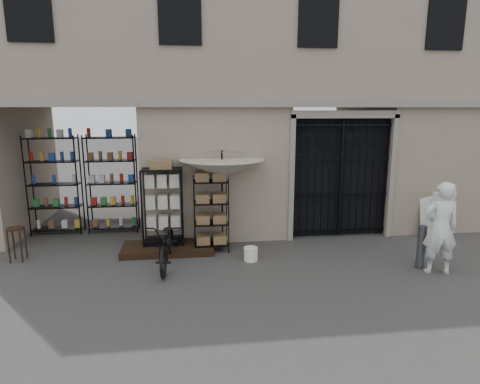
{
  "coord_description": "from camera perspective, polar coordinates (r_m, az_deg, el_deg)",
  "views": [
    {
      "loc": [
        -1.87,
        -7.07,
        3.13
      ],
      "look_at": [
        -0.8,
        1.4,
        1.35
      ],
      "focal_mm": 30.0,
      "sensor_mm": 36.0,
      "label": 1
    }
  ],
  "objects": [
    {
      "name": "ground",
      "position": [
        7.95,
        7.14,
        -11.5
      ],
      "size": [
        80.0,
        80.0,
        0.0
      ],
      "primitive_type": "plane",
      "color": "black",
      "rests_on": "ground"
    },
    {
      "name": "main_building",
      "position": [
        11.31,
        2.51,
        18.73
      ],
      "size": [
        14.0,
        4.0,
        9.0
      ],
      "primitive_type": "cube",
      "color": "gray",
      "rests_on": "ground"
    },
    {
      "name": "shop_recess",
      "position": [
        10.34,
        -21.85,
        1.86
      ],
      "size": [
        3.0,
        1.7,
        3.0
      ],
      "primitive_type": "cube",
      "color": "black",
      "rests_on": "ground"
    },
    {
      "name": "shop_shelving",
      "position": [
        10.87,
        -21.35,
        1.01
      ],
      "size": [
        2.7,
        0.5,
        2.5
      ],
      "primitive_type": "cube",
      "color": "black",
      "rests_on": "ground"
    },
    {
      "name": "iron_gate",
      "position": [
        10.15,
        13.8,
        2.19
      ],
      "size": [
        2.5,
        0.21,
        3.0
      ],
      "color": "black",
      "rests_on": "ground"
    },
    {
      "name": "step_platform",
      "position": [
        9.16,
        -10.2,
        -7.9
      ],
      "size": [
        2.0,
        0.9,
        0.15
      ],
      "primitive_type": "cube",
      "color": "black",
      "rests_on": "ground"
    },
    {
      "name": "display_cabinet",
      "position": [
        9.1,
        -10.93,
        -2.55
      ],
      "size": [
        0.98,
        0.79,
        1.84
      ],
      "rotation": [
        0.0,
        0.0,
        -0.37
      ],
      "color": "black",
      "rests_on": "step_platform"
    },
    {
      "name": "wire_rack",
      "position": [
        8.93,
        -4.14,
        -3.22
      ],
      "size": [
        0.87,
        0.75,
        1.68
      ],
      "rotation": [
        0.0,
        0.0,
        -0.37
      ],
      "color": "black",
      "rests_on": "ground"
    },
    {
      "name": "market_umbrella",
      "position": [
        8.92,
        -2.6,
        4.05
      ],
      "size": [
        1.8,
        1.83,
        2.68
      ],
      "rotation": [
        0.0,
        0.0,
        0.1
      ],
      "color": "black",
      "rests_on": "ground"
    },
    {
      "name": "white_bucket",
      "position": [
        8.51,
        1.54,
        -8.79
      ],
      "size": [
        0.29,
        0.29,
        0.28
      ],
      "primitive_type": "cylinder",
      "rotation": [
        0.0,
        0.0,
        -0.0
      ],
      "color": "white",
      "rests_on": "ground"
    },
    {
      "name": "bicycle",
      "position": [
        8.4,
        -10.13,
        -10.3
      ],
      "size": [
        0.7,
        1.01,
        1.84
      ],
      "primitive_type": "imported",
      "rotation": [
        0.0,
        0.0,
        -0.07
      ],
      "color": "black",
      "rests_on": "ground"
    },
    {
      "name": "wooden_stool",
      "position": [
        9.59,
        -29.13,
        -6.41
      ],
      "size": [
        0.36,
        0.36,
        0.72
      ],
      "rotation": [
        0.0,
        0.0,
        0.06
      ],
      "color": "black",
      "rests_on": "ground"
    },
    {
      "name": "steel_bollard",
      "position": [
        8.8,
        24.37,
        -7.12
      ],
      "size": [
        0.21,
        0.21,
        0.87
      ],
      "primitive_type": "cylinder",
      "rotation": [
        0.0,
        0.0,
        0.38
      ],
      "color": "#50555C",
      "rests_on": "ground"
    },
    {
      "name": "shopkeeper",
      "position": [
        8.82,
        26.07,
        -10.25
      ],
      "size": [
        0.96,
        1.89,
        0.43
      ],
      "primitive_type": "imported",
      "rotation": [
        0.0,
        0.0,
        2.97
      ],
      "color": "white",
      "rests_on": "ground"
    },
    {
      "name": "easel_sign",
      "position": [
        10.92,
        26.0,
        -2.73
      ],
      "size": [
        0.59,
        0.68,
        1.2
      ],
      "rotation": [
        0.0,
        0.0,
        -0.04
      ],
      "color": "silver",
      "rests_on": "ground"
    }
  ]
}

